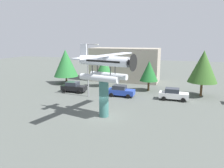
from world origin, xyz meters
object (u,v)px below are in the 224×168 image
at_px(car_far_white, 173,94).
at_px(tree_center_back, 149,71).
at_px(car_mid_blue, 121,91).
at_px(tree_far_east, 203,67).
at_px(display_pedestal, 104,98).
at_px(car_near_black, 74,87).
at_px(storefront_building, 125,65).
at_px(floatplane_monument, 105,65).
at_px(streetlight_primary, 89,67).
at_px(tree_west, 66,63).
at_px(tree_east, 104,65).

relative_size(car_far_white, tree_center_back, 0.81).
xyz_separation_m(car_mid_blue, tree_far_east, (12.01, 4.05, 3.83)).
bearing_deg(car_far_white, display_pedestal, -127.25).
distance_m(car_near_black, storefront_building, 14.04).
bearing_deg(car_mid_blue, floatplane_monument, -85.50).
xyz_separation_m(car_mid_blue, car_far_white, (7.95, 0.45, 0.00)).
relative_size(floatplane_monument, storefront_building, 0.72).
relative_size(display_pedestal, streetlight_primary, 0.53).
relative_size(car_near_black, tree_west, 0.61).
bearing_deg(streetlight_primary, tree_west, 137.74).
relative_size(car_near_black, storefront_building, 0.29).
height_order(floatplane_monument, car_mid_blue, floatplane_monument).
bearing_deg(storefront_building, tree_far_east, -30.51).
bearing_deg(tree_far_east, car_far_white, -138.37).
bearing_deg(car_mid_blue, streetlight_primary, -159.15).
height_order(floatplane_monument, storefront_building, floatplane_monument).
height_order(tree_east, tree_center_back, tree_east).
distance_m(floatplane_monument, tree_far_east, 17.49).
height_order(floatplane_monument, streetlight_primary, floatplane_monument).
bearing_deg(storefront_building, display_pedestal, -81.23).
relative_size(car_near_black, tree_far_east, 0.58).
xyz_separation_m(car_far_white, tree_far_east, (4.06, 3.60, 3.83)).
bearing_deg(car_mid_blue, storefront_building, 102.34).
xyz_separation_m(car_near_black, tree_far_east, (20.40, 3.89, 3.83)).
relative_size(car_mid_blue, tree_west, 0.61).
height_order(car_near_black, tree_west, tree_west).
bearing_deg(car_near_black, car_mid_blue, -1.12).
distance_m(car_near_black, streetlight_primary, 5.75).
bearing_deg(storefront_building, car_far_white, -48.92).
bearing_deg(tree_east, tree_center_back, -4.04).
bearing_deg(car_mid_blue, car_near_black, 178.88).
relative_size(display_pedestal, car_far_white, 1.04).
height_order(car_mid_blue, tree_east, tree_east).
height_order(floatplane_monument, tree_west, floatplane_monument).
distance_m(tree_west, tree_east, 8.30).
xyz_separation_m(car_far_white, streetlight_primary, (-12.53, -2.19, 3.87)).
xyz_separation_m(floatplane_monument, tree_far_east, (11.28, 13.30, -1.32)).
distance_m(car_far_white, streetlight_primary, 13.30).
bearing_deg(car_near_black, floatplane_monument, -45.93).
relative_size(storefront_building, tree_center_back, 2.76).
distance_m(streetlight_primary, storefront_building, 14.68).
bearing_deg(car_far_white, car_mid_blue, -176.79).
xyz_separation_m(display_pedestal, floatplane_monument, (0.13, -0.03, 3.85)).
height_order(streetlight_primary, storefront_building, streetlight_primary).
bearing_deg(tree_center_back, car_mid_blue, -124.94).
bearing_deg(floatplane_monument, car_mid_blue, 107.46).
bearing_deg(streetlight_primary, car_far_white, 9.91).
relative_size(display_pedestal, car_mid_blue, 1.04).
bearing_deg(car_far_white, streetlight_primary, -170.09).
bearing_deg(streetlight_primary, display_pedestal, -55.31).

